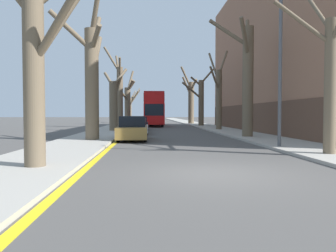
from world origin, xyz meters
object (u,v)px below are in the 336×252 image
(street_tree_left_3, at_px, (119,93))
(parked_car_0, at_px, (133,129))
(street_tree_left_1, at_px, (92,76))
(street_tree_right_0, at_px, (331,73))
(parked_car_2, at_px, (139,124))
(double_decker_bus, at_px, (153,108))
(street_tree_right_4, at_px, (191,100))
(street_tree_left_4, at_px, (128,103))
(lamp_post, at_px, (279,42))
(street_tree_left_2, at_px, (114,103))
(parked_car_1, at_px, (136,127))
(street_tree_left_5, at_px, (131,106))
(street_tree_right_3, at_px, (201,100))
(street_tree_right_1, at_px, (247,77))
(street_tree_right_2, at_px, (219,95))
(street_tree_left_0, at_px, (39,59))

(street_tree_left_3, xyz_separation_m, parked_car_0, (2.47, -18.84, -3.45))
(street_tree_left_1, relative_size, parked_car_0, 1.88)
(street_tree_right_0, distance_m, parked_car_2, 22.20)
(double_decker_bus, bearing_deg, street_tree_right_4, 49.88)
(street_tree_left_1, distance_m, street_tree_left_4, 29.97)
(street_tree_left_4, height_order, lamp_post, lamp_post)
(street_tree_left_3, height_order, street_tree_left_4, street_tree_left_3)
(street_tree_left_2, height_order, street_tree_right_0, street_tree_right_0)
(parked_car_2, bearing_deg, street_tree_right_4, 67.53)
(street_tree_left_1, distance_m, parked_car_1, 8.06)
(street_tree_left_5, bearing_deg, street_tree_left_1, -90.37)
(street_tree_right_0, bearing_deg, street_tree_left_3, 111.00)
(street_tree_right_0, bearing_deg, street_tree_right_3, 90.41)
(street_tree_left_2, relative_size, lamp_post, 0.65)
(street_tree_left_4, bearing_deg, street_tree_left_1, -90.47)
(street_tree_left_2, xyz_separation_m, street_tree_right_1, (9.76, -8.32, 1.48))
(street_tree_left_3, height_order, double_decker_bus, street_tree_left_3)
(parked_car_2, bearing_deg, street_tree_right_0, -68.93)
(street_tree_right_2, height_order, parked_car_1, street_tree_right_2)
(street_tree_left_1, height_order, street_tree_left_2, street_tree_left_1)
(street_tree_left_0, xyz_separation_m, street_tree_right_2, (10.03, 22.03, 0.20))
(street_tree_left_2, distance_m, street_tree_right_2, 10.19)
(parked_car_0, relative_size, lamp_post, 0.50)
(street_tree_right_2, height_order, parked_car_2, street_tree_right_2)
(street_tree_left_5, relative_size, lamp_post, 0.70)
(street_tree_right_2, bearing_deg, street_tree_left_0, -114.48)
(parked_car_0, bearing_deg, street_tree_left_1, -159.94)
(street_tree_left_2, height_order, double_decker_bus, street_tree_left_2)
(street_tree_left_1, relative_size, double_decker_bus, 0.73)
(street_tree_left_3, bearing_deg, street_tree_right_2, -35.95)
(street_tree_left_3, relative_size, street_tree_left_5, 1.50)
(street_tree_right_3, bearing_deg, lamp_post, -91.45)
(street_tree_left_2, height_order, street_tree_right_3, street_tree_right_3)
(street_tree_left_1, distance_m, street_tree_right_0, 12.68)
(street_tree_left_5, bearing_deg, street_tree_left_0, -90.10)
(street_tree_right_0, bearing_deg, street_tree_left_5, 102.03)
(street_tree_right_4, bearing_deg, street_tree_left_0, -103.32)
(street_tree_right_2, bearing_deg, parked_car_1, -146.17)
(street_tree_right_4, bearing_deg, parked_car_0, -103.90)
(parked_car_0, distance_m, parked_car_2, 12.33)
(street_tree_right_2, height_order, parked_car_0, street_tree_right_2)
(street_tree_left_2, height_order, street_tree_right_4, street_tree_right_4)
(street_tree_left_5, distance_m, parked_car_2, 26.67)
(street_tree_right_1, relative_size, parked_car_0, 1.83)
(parked_car_1, bearing_deg, parked_car_2, 90.00)
(street_tree_left_3, relative_size, parked_car_0, 2.13)
(street_tree_right_0, distance_m, parked_car_0, 11.71)
(street_tree_left_5, height_order, street_tree_right_1, street_tree_right_1)
(street_tree_left_3, distance_m, street_tree_left_5, 20.01)
(street_tree_left_1, height_order, street_tree_left_4, street_tree_left_1)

